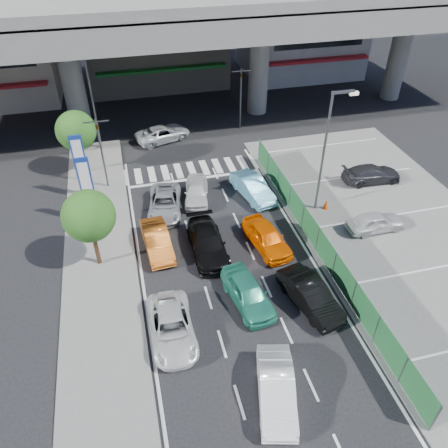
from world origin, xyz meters
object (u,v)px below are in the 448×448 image
object	(u,v)px
street_lamp_left	(93,91)
parked_sedan_dgrey	(372,174)
taxi_orange_right	(267,237)
parked_sedan_white	(376,222)
kei_truck_front_right	(253,188)
tree_far	(76,131)
sedan_white_mid_left	(172,327)
sedan_black_mid	(208,243)
taxi_teal_mid	(248,293)
crossing_wagon_silver	(163,133)
signboard_far	(79,158)
street_lamp_right	(328,144)
traffic_cone	(326,204)
tree_near	(89,216)
taxi_orange_left	(157,241)
traffic_light_left	(99,137)
hatch_white_back_mid	(276,389)
signboard_near	(86,182)
sedan_white_front_mid	(196,191)
wagon_silver_front_left	(165,203)
hatch_black_mid_right	(310,295)
traffic_light_right	(241,84)

from	to	relation	value
street_lamp_left	parked_sedan_dgrey	bearing A→B (deg)	-28.14
taxi_orange_right	parked_sedan_white	world-z (taller)	taxi_orange_right
kei_truck_front_right	parked_sedan_white	size ratio (longest dim) A/B	1.17
tree_far	sedan_white_mid_left	bearing A→B (deg)	-76.22
sedan_black_mid	street_lamp_left	bearing A→B (deg)	110.47
tree_far	kei_truck_front_right	distance (m)	13.02
street_lamp_left	taxi_teal_mid	world-z (taller)	street_lamp_left
crossing_wagon_silver	kei_truck_front_right	bearing A→B (deg)	-172.70
kei_truck_front_right	signboard_far	bearing A→B (deg)	153.94
street_lamp_right	traffic_cone	bearing A→B (deg)	-28.63
sedan_white_mid_left	taxi_teal_mid	bearing A→B (deg)	16.72
street_lamp_right	tree_near	bearing A→B (deg)	-171.97
taxi_orange_left	traffic_light_left	bearing A→B (deg)	104.85
tree_near	taxi_orange_right	bearing A→B (deg)	-5.04
hatch_white_back_mid	sedan_black_mid	distance (m)	9.71
signboard_near	sedan_white_front_mid	size ratio (longest dim) A/B	1.23
street_lamp_right	signboard_near	size ratio (longest dim) A/B	1.70
tree_near	wagon_silver_front_left	world-z (taller)	tree_near
street_lamp_left	hatch_white_back_mid	world-z (taller)	street_lamp_left
tree_far	hatch_black_mid_right	world-z (taller)	tree_far
traffic_light_right	kei_truck_front_right	world-z (taller)	traffic_light_right
sedan_white_front_mid	traffic_cone	bearing A→B (deg)	-10.01
kei_truck_front_right	crossing_wagon_silver	xyz separation A→B (m)	(-4.79, 9.82, -0.06)
street_lamp_right	tree_far	xyz separation A→B (m)	(-14.97, 8.50, -1.38)
traffic_cone	sedan_black_mid	bearing A→B (deg)	-165.06
sedan_white_front_mid	crossing_wagon_silver	distance (m)	9.29
taxi_orange_right	sedan_white_front_mid	size ratio (longest dim) A/B	1.06
street_lamp_right	taxi_teal_mid	bearing A→B (deg)	-135.35
taxi_orange_left	sedan_black_mid	bearing A→B (deg)	-23.07
taxi_orange_left	parked_sedan_dgrey	bearing A→B (deg)	9.03
crossing_wagon_silver	traffic_cone	distance (m)	15.41
crossing_wagon_silver	traffic_cone	world-z (taller)	crossing_wagon_silver
street_lamp_left	parked_sedan_dgrey	xyz separation A→B (m)	(18.52, -9.90, -4.10)
street_lamp_right	wagon_silver_front_left	distance (m)	10.90
hatch_white_back_mid	sedan_black_mid	size ratio (longest dim) A/B	0.87
wagon_silver_front_left	kei_truck_front_right	xyz separation A→B (m)	(6.06, 0.27, 0.07)
taxi_orange_left	wagon_silver_front_left	distance (m)	3.82
tree_near	sedan_white_mid_left	size ratio (longest dim) A/B	1.09
street_lamp_right	parked_sedan_dgrey	bearing A→B (deg)	22.69
traffic_light_right	hatch_black_mid_right	xyz separation A→B (m)	(-2.20, -20.72, -3.25)
parked_sedan_white	street_lamp_right	bearing A→B (deg)	38.02
tree_near	traffic_light_right	bearing A→B (deg)	50.19
taxi_teal_mid	sedan_black_mid	world-z (taller)	taxi_teal_mid
wagon_silver_front_left	traffic_light_left	bearing A→B (deg)	142.39
kei_truck_front_right	traffic_cone	size ratio (longest dim) A/B	5.79
hatch_black_mid_right	tree_near	bearing A→B (deg)	137.72
taxi_orange_right	crossing_wagon_silver	size ratio (longest dim) A/B	0.89
wagon_silver_front_left	parked_sedan_white	size ratio (longest dim) A/B	1.24
crossing_wagon_silver	taxi_orange_right	bearing A→B (deg)	176.25
street_lamp_right	taxi_teal_mid	distance (m)	10.49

